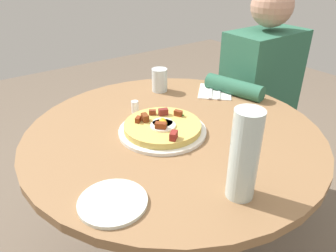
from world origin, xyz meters
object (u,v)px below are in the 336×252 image
at_px(water_glass, 160,80).
at_px(salt_shaker, 135,107).
at_px(fork, 219,91).
at_px(knife, 211,90).
at_px(breakfast_pizza, 162,126).
at_px(dining_table, 173,169).
at_px(water_bottle, 244,155).
at_px(pizza_plate, 163,131).
at_px(person_seated, 256,113).
at_px(bread_plate, 113,202).

height_order(water_glass, salt_shaker, water_glass).
distance_m(fork, knife, 0.04).
relative_size(breakfast_pizza, salt_shaker, 5.55).
xyz_separation_m(dining_table, water_bottle, (-0.07, -0.37, 0.29)).
bearing_deg(water_glass, pizza_plate, -123.23).
xyz_separation_m(person_seated, water_glass, (-0.51, 0.15, 0.25)).
bearing_deg(bread_plate, person_seated, 20.53).
xyz_separation_m(bread_plate, fork, (0.71, 0.36, 0.00)).
height_order(pizza_plate, knife, pizza_plate).
distance_m(person_seated, water_bottle, 0.97).
distance_m(person_seated, pizza_plate, 0.76).
height_order(breakfast_pizza, bread_plate, breakfast_pizza).
bearing_deg(person_seated, water_glass, 163.53).
height_order(breakfast_pizza, knife, breakfast_pizza).
height_order(knife, water_bottle, water_bottle).
distance_m(pizza_plate, knife, 0.42).
xyz_separation_m(water_glass, salt_shaker, (-0.20, -0.12, -0.03)).
bearing_deg(bread_plate, salt_shaker, 52.84).
distance_m(person_seated, breakfast_pizza, 0.77).
relative_size(dining_table, salt_shaker, 21.62).
height_order(dining_table, pizza_plate, pizza_plate).
bearing_deg(fork, water_glass, 95.12).
xyz_separation_m(dining_table, salt_shaker, (-0.04, 0.20, 0.19)).
relative_size(fork, salt_shaker, 3.79).
bearing_deg(breakfast_pizza, fork, 19.43).
bearing_deg(dining_table, person_seated, 14.25).
relative_size(dining_table, person_seated, 0.90).
relative_size(bread_plate, salt_shaker, 3.66).
xyz_separation_m(dining_table, pizza_plate, (-0.04, 0.01, 0.17)).
xyz_separation_m(pizza_plate, salt_shaker, (0.00, 0.19, 0.02)).
bearing_deg(person_seated, bread_plate, -159.47).
relative_size(pizza_plate, water_bottle, 1.25).
bearing_deg(water_bottle, knife, 53.37).
distance_m(dining_table, pizza_plate, 0.18).
relative_size(dining_table, water_bottle, 4.27).
height_order(pizza_plate, breakfast_pizza, breakfast_pizza).
bearing_deg(breakfast_pizza, person_seated, 12.89).
relative_size(pizza_plate, bread_plate, 1.73).
xyz_separation_m(fork, water_bottle, (-0.43, -0.52, 0.11)).
bearing_deg(water_glass, fork, -40.22).
relative_size(breakfast_pizza, knife, 1.46).
height_order(bread_plate, water_glass, water_glass).
xyz_separation_m(dining_table, fork, (0.36, 0.15, 0.17)).
relative_size(breakfast_pizza, water_glass, 2.62).
relative_size(water_glass, water_bottle, 0.42).
bearing_deg(salt_shaker, dining_table, -79.31).
distance_m(bread_plate, knife, 0.79).
xyz_separation_m(breakfast_pizza, knife, (0.38, 0.17, -0.02)).
distance_m(breakfast_pizza, water_bottle, 0.39).
height_order(person_seated, water_bottle, person_seated).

